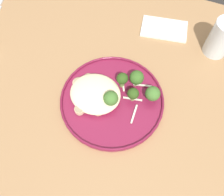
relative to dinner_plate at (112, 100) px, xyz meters
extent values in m
plane|color=#2D2B28|center=(-0.01, 0.01, -0.75)|extent=(6.00, 6.00, 0.00)
cube|color=#9E754C|center=(-0.01, 0.01, -0.03)|extent=(1.40, 1.00, 0.04)
cube|color=olive|center=(-0.65, 0.45, -0.40)|extent=(0.06, 0.06, 0.70)
cylinder|color=maroon|center=(0.00, 0.00, 0.00)|extent=(0.29, 0.29, 0.01)
torus|color=maroon|center=(0.00, 0.00, 0.01)|extent=(0.29, 0.29, 0.01)
ellipsoid|color=beige|center=(-0.05, -0.01, 0.02)|extent=(0.14, 0.13, 0.03)
cylinder|color=#E5C689|center=(-0.09, 0.03, 0.01)|extent=(0.03, 0.03, 0.01)
cylinder|color=#958159|center=(-0.09, 0.03, 0.02)|extent=(0.03, 0.03, 0.00)
cylinder|color=beige|center=(-0.07, -0.07, 0.01)|extent=(0.03, 0.03, 0.02)
cylinder|color=#988766|center=(-0.07, -0.07, 0.02)|extent=(0.02, 0.02, 0.00)
cylinder|color=beige|center=(-0.10, 0.01, 0.01)|extent=(0.03, 0.03, 0.01)
cylinder|color=#988766|center=(-0.10, 0.01, 0.02)|extent=(0.03, 0.03, 0.00)
cylinder|color=#DBB77A|center=(-0.05, 0.04, 0.01)|extent=(0.03, 0.03, 0.02)
cylinder|color=#8E774F|center=(-0.05, 0.04, 0.02)|extent=(0.03, 0.03, 0.00)
cylinder|color=beige|center=(-0.02, 0.02, 0.01)|extent=(0.03, 0.03, 0.01)
cylinder|color=#988766|center=(-0.02, 0.02, 0.02)|extent=(0.03, 0.03, 0.00)
cylinder|color=#DBB77A|center=(-0.02, -0.05, 0.01)|extent=(0.03, 0.03, 0.01)
cylinder|color=#8E774F|center=(-0.02, -0.05, 0.02)|extent=(0.03, 0.03, 0.00)
cylinder|color=#7A994C|center=(0.05, 0.02, 0.01)|extent=(0.02, 0.02, 0.02)
sphere|color=#2D4C19|center=(0.05, 0.02, 0.03)|extent=(0.03, 0.03, 0.03)
cylinder|color=#89A356|center=(0.00, -0.02, 0.01)|extent=(0.02, 0.02, 0.02)
sphere|color=#42702D|center=(0.00, -0.02, 0.04)|extent=(0.04, 0.04, 0.04)
cylinder|color=#89A356|center=(0.10, 0.04, 0.01)|extent=(0.02, 0.02, 0.02)
sphere|color=#42702D|center=(0.10, 0.04, 0.03)|extent=(0.04, 0.04, 0.04)
cylinder|color=#7A994C|center=(0.04, 0.07, 0.01)|extent=(0.02, 0.02, 0.02)
sphere|color=#386023|center=(0.04, 0.07, 0.04)|extent=(0.04, 0.04, 0.04)
cylinder|color=#7A994C|center=(0.01, 0.05, 0.01)|extent=(0.02, 0.02, 0.03)
sphere|color=#2D4C19|center=(0.01, 0.05, 0.04)|extent=(0.03, 0.03, 0.03)
cube|color=silver|center=(0.05, 0.02, 0.01)|extent=(0.05, 0.02, 0.00)
cube|color=silver|center=(0.07, -0.02, 0.01)|extent=(0.01, 0.06, 0.00)
cube|color=silver|center=(0.06, 0.07, 0.01)|extent=(0.05, 0.02, 0.00)
cube|color=silver|center=(0.01, 0.06, 0.01)|extent=(0.03, 0.05, 0.00)
cylinder|color=silver|center=(0.23, 0.29, 0.05)|extent=(0.07, 0.07, 0.12)
cylinder|color=#936028|center=(0.23, 0.29, 0.02)|extent=(0.06, 0.06, 0.06)
cube|color=white|center=(0.06, 0.31, 0.00)|extent=(0.16, 0.12, 0.01)
camera|label=1|loc=(0.11, -0.27, 0.58)|focal=37.31mm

